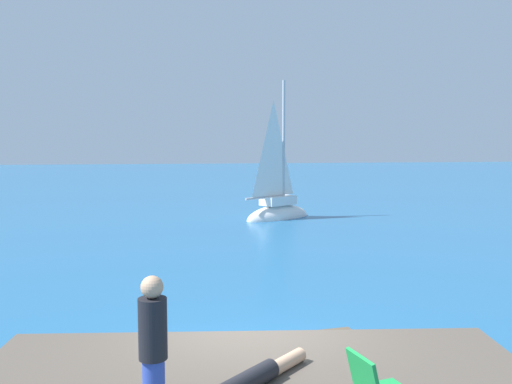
{
  "coord_description": "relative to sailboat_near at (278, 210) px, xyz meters",
  "views": [
    {
      "loc": [
        -1.12,
        -8.41,
        3.74
      ],
      "look_at": [
        2.13,
        13.65,
        1.63
      ],
      "focal_mm": 38.21,
      "sensor_mm": 36.0,
      "label": 1
    }
  ],
  "objects": [
    {
      "name": "boulder_seaward",
      "position": [
        -4.52,
        -17.26,
        -0.39
      ],
      "size": [
        1.52,
        1.54,
        0.8
      ],
      "primitive_type": "cube",
      "rotation": [
        0.18,
        -0.01,
        0.86
      ],
      "color": "brown",
      "rests_on": "ground"
    },
    {
      "name": "person_sunbather",
      "position": [
        -3.92,
        -19.41,
        0.55
      ],
      "size": [
        1.37,
        1.31,
        0.25
      ],
      "rotation": [
        0.0,
        0.0,
        0.76
      ],
      "color": "black",
      "rests_on": "shore_ledge"
    },
    {
      "name": "sailboat_near",
      "position": [
        0.0,
        0.0,
        0.0
      ],
      "size": [
        3.9,
        3.15,
        7.24
      ],
      "rotation": [
        0.0,
        0.0,
        0.57
      ],
      "color": "white",
      "rests_on": "ground"
    },
    {
      "name": "person_standing",
      "position": [
        -5.06,
        -20.35,
        1.3
      ],
      "size": [
        0.28,
        0.28,
        1.62
      ],
      "rotation": [
        0.0,
        0.0,
        4.83
      ],
      "color": "#334CB2",
      "rests_on": "shore_ledge"
    },
    {
      "name": "ground_plane",
      "position": [
        -3.69,
        -17.14,
        -0.39
      ],
      "size": [
        160.0,
        160.0,
        0.0
      ],
      "primitive_type": "plane",
      "color": "#236093"
    },
    {
      "name": "boulder_inland",
      "position": [
        -2.32,
        -17.04,
        -0.39
      ],
      "size": [
        1.69,
        1.51,
        0.96
      ],
      "primitive_type": "cube",
      "rotation": [
        0.12,
        0.06,
        0.3
      ],
      "color": "brown",
      "rests_on": "ground"
    }
  ]
}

